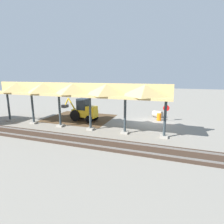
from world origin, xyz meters
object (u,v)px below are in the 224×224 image
at_px(backhoe, 84,111).
at_px(concrete_pipe, 158,114).
at_px(stop_sign, 166,110).
at_px(traffic_barrel, 159,117).

xyz_separation_m(backhoe, concrete_pipe, (-8.74, -4.69, -0.81)).
xyz_separation_m(stop_sign, backhoe, (9.87, 2.90, -0.20)).
distance_m(backhoe, concrete_pipe, 9.95).
xyz_separation_m(stop_sign, traffic_barrel, (0.81, -0.17, -1.02)).
distance_m(concrete_pipe, traffic_barrel, 1.66).
bearing_deg(stop_sign, concrete_pipe, -57.74).
bearing_deg(traffic_barrel, backhoe, 18.69).
height_order(concrete_pipe, traffic_barrel, concrete_pipe).
relative_size(backhoe, concrete_pipe, 3.42).
xyz_separation_m(backhoe, traffic_barrel, (-9.06, -3.07, -0.82)).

